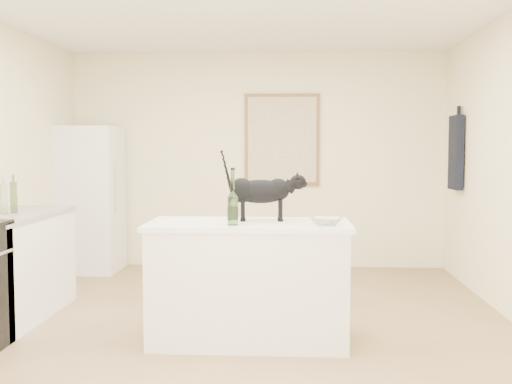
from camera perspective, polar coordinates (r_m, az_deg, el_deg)
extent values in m
plane|color=#9B7C52|center=(4.95, -1.68, -12.92)|extent=(5.50, 5.50, 0.00)
plane|color=beige|center=(7.48, 0.13, 2.96)|extent=(4.50, 0.00, 4.50)
plane|color=beige|center=(2.01, -8.55, -0.11)|extent=(4.50, 0.00, 4.50)
cube|color=white|center=(4.64, -0.66, -8.58)|extent=(1.44, 0.67, 0.86)
cube|color=white|center=(4.56, -0.66, -3.05)|extent=(1.50, 0.70, 0.04)
cube|color=white|center=(5.63, -21.72, -6.60)|extent=(0.60, 1.40, 0.86)
cube|color=gray|center=(5.57, -21.84, -2.05)|extent=(0.62, 1.44, 0.04)
cube|color=white|center=(7.47, -15.15, -0.64)|extent=(0.68, 0.68, 1.70)
cube|color=brown|center=(7.43, 2.43, 4.87)|extent=(0.90, 0.03, 1.10)
cube|color=beige|center=(7.42, 2.43, 4.87)|extent=(0.82, 0.00, 1.02)
cube|color=black|center=(6.99, 18.05, 3.50)|extent=(0.08, 0.34, 0.80)
cylinder|color=#2C5B24|center=(4.37, -2.17, -0.74)|extent=(0.10, 0.10, 0.36)
imported|color=silver|center=(4.38, 6.55, -2.73)|extent=(0.24, 0.24, 0.06)
cube|color=beige|center=(7.34, -12.67, 2.67)|extent=(0.06, 0.15, 0.20)
cylinder|color=#ABB9AA|center=(5.51, -22.34, -0.62)|extent=(0.06, 0.06, 0.25)
cylinder|color=#234416|center=(5.60, -21.56, -0.45)|extent=(0.06, 0.06, 0.26)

